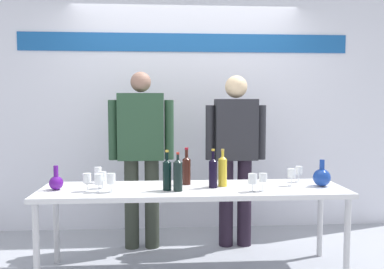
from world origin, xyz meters
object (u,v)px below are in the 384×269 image
(wine_bottle_2, at_px, (167,174))
(decanter_blue_left, at_px, (56,182))
(decanter_blue_right, at_px, (322,177))
(wine_bottle_1, at_px, (178,174))
(wine_bottle_3, at_px, (186,169))
(wine_glass_right_3, at_px, (299,171))
(wine_glass_left_2, at_px, (102,177))
(wine_glass_left_3, at_px, (98,171))
(display_table, at_px, (193,194))
(wine_glass_right_0, at_px, (263,178))
(wine_glass_left_4, at_px, (99,180))
(wine_glass_left_0, at_px, (87,178))
(wine_glass_left_1, at_px, (111,179))
(wine_glass_right_2, at_px, (253,179))
(presenter_left, at_px, (141,147))
(wine_bottle_0, at_px, (213,172))
(wine_glass_right_1, at_px, (292,173))
(wine_bottle_4, at_px, (223,170))
(presenter_right, at_px, (236,149))

(wine_bottle_2, bearing_deg, decanter_blue_left, 175.21)
(decanter_blue_right, xyz_separation_m, wine_bottle_1, (-1.22, -0.11, 0.06))
(wine_bottle_3, xyz_separation_m, wine_glass_right_3, (1.00, 0.05, -0.03))
(wine_glass_left_2, xyz_separation_m, wine_glass_left_3, (-0.07, 0.23, 0.01))
(display_table, bearing_deg, wine_glass_right_0, -17.18)
(display_table, xyz_separation_m, wine_glass_left_4, (-0.75, -0.12, 0.15))
(wine_glass_left_4, bearing_deg, wine_glass_right_3, 10.14)
(wine_glass_left_3, bearing_deg, wine_glass_left_0, -95.01)
(wine_glass_left_1, bearing_deg, decanter_blue_right, 3.82)
(wine_glass_left_4, height_order, wine_glass_right_2, same)
(decanter_blue_left, bearing_deg, wine_glass_right_0, -5.37)
(presenter_left, distance_m, wine_bottle_0, 0.90)
(wine_bottle_2, relative_size, wine_bottle_3, 1.02)
(wine_glass_right_1, bearing_deg, wine_glass_right_3, 54.66)
(decanter_blue_right, bearing_deg, wine_glass_left_2, 178.98)
(wine_bottle_2, distance_m, wine_glass_right_0, 0.77)
(wine_bottle_0, bearing_deg, wine_glass_right_2, -31.07)
(wine_glass_left_0, bearing_deg, wine_bottle_3, 15.65)
(wine_glass_right_1, xyz_separation_m, wine_glass_right_2, (-0.38, -0.21, -0.00))
(wine_glass_left_0, bearing_deg, wine_glass_left_3, 84.99)
(wine_glass_right_0, height_order, wine_glass_right_1, wine_glass_right_1)
(wine_bottle_4, bearing_deg, decanter_blue_left, -177.64)
(wine_glass_left_4, bearing_deg, presenter_left, 68.48)
(presenter_left, relative_size, wine_glass_left_4, 11.81)
(decanter_blue_left, xyz_separation_m, wine_bottle_0, (1.28, 0.00, 0.07))
(presenter_right, bearing_deg, wine_glass_right_0, -83.90)
(wine_bottle_3, height_order, wine_glass_right_0, wine_bottle_3)
(presenter_right, height_order, wine_bottle_0, presenter_right)
(decanter_blue_left, relative_size, wine_glass_right_1, 1.36)
(wine_glass_left_4, bearing_deg, wine_glass_left_1, -4.65)
(decanter_blue_right, bearing_deg, wine_glass_right_3, 124.01)
(presenter_left, xyz_separation_m, wine_bottle_3, (0.41, -0.48, -0.14))
(wine_bottle_0, xyz_separation_m, wine_bottle_4, (0.09, 0.05, 0.00))
(wine_glass_left_1, xyz_separation_m, wine_glass_right_2, (1.11, -0.06, -0.00))
(wine_bottle_0, height_order, wine_glass_left_2, wine_bottle_0)
(display_table, bearing_deg, wine_bottle_0, -3.72)
(wine_glass_left_3, height_order, wine_glass_right_2, wine_glass_right_2)
(display_table, distance_m, wine_glass_left_4, 0.78)
(wine_glass_left_2, bearing_deg, wine_glass_right_2, -9.77)
(presenter_left, xyz_separation_m, wine_glass_right_2, (0.92, -0.80, -0.17))
(wine_glass_right_0, bearing_deg, decanter_blue_right, 16.07)
(wine_bottle_1, height_order, wine_glass_right_2, wine_bottle_1)
(presenter_right, distance_m, wine_glass_left_0, 1.50)
(decanter_blue_left, relative_size, wine_glass_left_1, 1.32)
(wine_bottle_4, relative_size, wine_glass_left_2, 2.28)
(decanter_blue_right, distance_m, wine_glass_right_3, 0.24)
(presenter_right, distance_m, wine_glass_right_0, 0.80)
(wine_glass_left_1, relative_size, wine_glass_right_1, 1.03)
(wine_glass_right_0, bearing_deg, presenter_left, 142.13)
(presenter_left, height_order, wine_glass_left_1, presenter_left)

